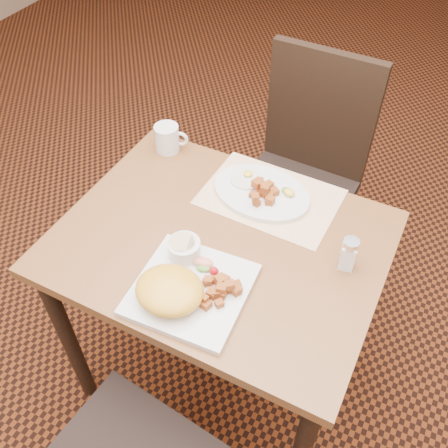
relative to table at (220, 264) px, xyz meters
The scene contains 15 objects.
ground 0.64m from the table, ahead, with size 8.00×8.00×0.00m, color black.
table is the anchor object (origin of this frame).
chair_far 0.66m from the table, 87.50° to the left, with size 0.43×0.44×0.97m.
placemat 0.25m from the table, 75.40° to the left, with size 0.40×0.28×0.00m, color white.
plate_square 0.22m from the table, 84.77° to the right, with size 0.28×0.28×0.02m, color silver.
plate_oval 0.25m from the table, 82.18° to the left, with size 0.30×0.23×0.02m, color silver, non-canonical shape.
hollandaise_mound 0.29m from the table, 93.42° to the right, with size 0.18×0.16×0.06m.
ramekin 0.19m from the table, 116.42° to the right, with size 0.09×0.09×0.05m.
garnish_sq 0.18m from the table, 80.91° to the right, with size 0.09×0.05×0.03m.
fried_egg 0.28m from the table, 97.61° to the left, with size 0.10×0.10×0.02m.
garnish_ov 0.30m from the table, 66.02° to the left, with size 0.05×0.05×0.02m.
salt_shaker 0.38m from the table, 11.10° to the left, with size 0.05×0.05×0.10m.
coffee_mug 0.47m from the table, 140.13° to the left, with size 0.11×0.08×0.09m.
home_fries_sq 0.24m from the table, 63.15° to the right, with size 0.11×0.12×0.04m.
home_fries_ov 0.25m from the table, 77.65° to the left, with size 0.09×0.12×0.04m.
Camera 1 is at (0.43, -0.82, 1.79)m, focal length 40.00 mm.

